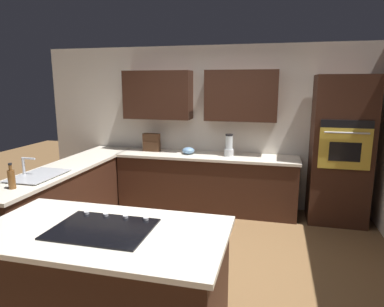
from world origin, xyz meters
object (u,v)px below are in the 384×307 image
object	(u,v)px
wall_oven	(340,151)
dish_soap_bottle	(12,179)
sink_unit	(38,175)
cooktop	(102,228)
blender	(229,147)
spice_rack	(152,142)
mixing_bowl	(188,151)

from	to	relation	value
wall_oven	dish_soap_bottle	world-z (taller)	wall_oven
dish_soap_bottle	sink_unit	bearing A→B (deg)	-83.05
cooktop	blender	size ratio (longest dim) A/B	2.21
cooktop	dish_soap_bottle	world-z (taller)	dish_soap_bottle
cooktop	sink_unit	bearing A→B (deg)	-38.35
sink_unit	dish_soap_bottle	xyz separation A→B (m)	(-0.06, 0.48, 0.09)
spice_rack	sink_unit	bearing A→B (deg)	66.84
wall_oven	dish_soap_bottle	size ratio (longest dim) A/B	7.53
wall_oven	dish_soap_bottle	distance (m)	4.24
cooktop	dish_soap_bottle	bearing A→B (deg)	-26.16
wall_oven	cooktop	xyz separation A→B (m)	(2.18, 2.93, -0.16)
spice_rack	mixing_bowl	bearing A→B (deg)	173.41
cooktop	spice_rack	bearing A→B (deg)	-76.46
sink_unit	blender	bearing A→B (deg)	-139.99
wall_oven	mixing_bowl	distance (m)	2.25
sink_unit	dish_soap_bottle	bearing A→B (deg)	96.95
sink_unit	blender	distance (m)	2.72
sink_unit	cooktop	world-z (taller)	sink_unit
mixing_bowl	spice_rack	distance (m)	0.66
cooktop	blender	bearing A→B (deg)	-101.09
wall_oven	mixing_bowl	xyz separation A→B (m)	(2.25, -0.01, -0.11)
sink_unit	mixing_bowl	bearing A→B (deg)	-129.31
sink_unit	cooktop	xyz separation A→B (m)	(-1.50, 1.19, -0.01)
dish_soap_bottle	blender	bearing A→B (deg)	-132.24
sink_unit	dish_soap_bottle	distance (m)	0.49
wall_oven	cooktop	bearing A→B (deg)	53.37
blender	dish_soap_bottle	distance (m)	3.01
wall_oven	cooktop	size ratio (longest dim) A/B	2.80
wall_oven	spice_rack	world-z (taller)	wall_oven
wall_oven	sink_unit	xyz separation A→B (m)	(3.68, 1.74, -0.15)
mixing_bowl	spice_rack	xyz separation A→B (m)	(0.65, -0.08, 0.09)
wall_oven	dish_soap_bottle	xyz separation A→B (m)	(3.62, 2.22, -0.05)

